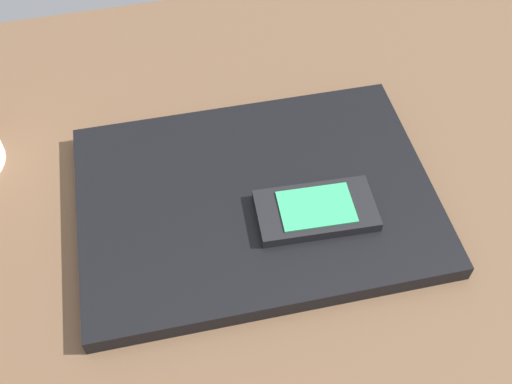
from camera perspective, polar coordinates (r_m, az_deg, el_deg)
The scene contains 3 objects.
desk_surface at distance 56.70cm, azimuth 2.18°, elevation -6.09°, with size 120.00×80.00×3.00cm, color brown.
laptop_closed at distance 57.45cm, azimuth 0.00°, elevation -0.67°, with size 33.07×23.72×1.80cm, color black.
cell_phone_on_laptop at distance 55.12cm, azimuth 5.64°, elevation -1.73°, with size 11.07×6.34×1.19cm.
Camera 1 is at (8.85, 28.48, 49.72)cm, focal length 42.59 mm.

